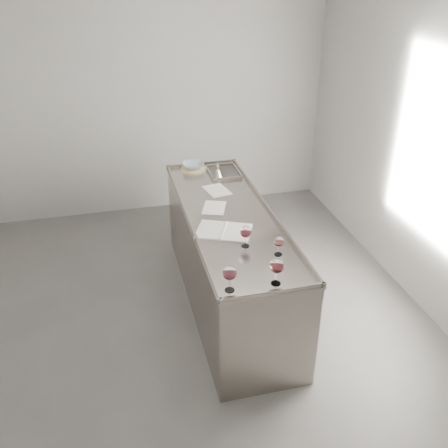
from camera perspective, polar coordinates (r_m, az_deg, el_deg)
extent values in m
cube|color=#4C4A48|center=(4.60, -4.69, -11.89)|extent=(4.50, 5.00, 0.02)
cube|color=#A3A19E|center=(6.19, -9.30, 13.65)|extent=(4.50, 0.02, 2.80)
cube|color=#A3A19E|center=(4.69, 23.09, 6.74)|extent=(0.02, 5.00, 2.80)
cube|color=gray|center=(4.63, 0.56, -4.18)|extent=(0.75, 2.40, 0.92)
cube|color=gray|center=(4.39, 0.58, 0.97)|extent=(0.77, 2.42, 0.02)
cube|color=gray|center=(3.42, 5.62, -7.74)|extent=(0.77, 0.02, 0.03)
cube|color=gray|center=(5.44, -2.57, 6.90)|extent=(0.77, 0.02, 0.03)
cube|color=gray|center=(4.31, -4.11, 0.72)|extent=(0.02, 2.42, 0.03)
cube|color=gray|center=(4.48, 5.12, 1.78)|extent=(0.02, 2.42, 0.03)
cube|color=#595654|center=(5.24, -0.08, 5.80)|extent=(0.30, 0.38, 0.01)
cylinder|color=white|center=(3.44, 0.64, -7.55)|extent=(0.07, 0.07, 0.00)
cylinder|color=white|center=(3.41, 0.64, -6.89)|extent=(0.01, 0.01, 0.09)
ellipsoid|color=white|center=(3.36, 0.65, -5.63)|extent=(0.10, 0.10, 0.10)
cylinder|color=#33060C|center=(3.37, 0.65, -5.94)|extent=(0.07, 0.07, 0.02)
cylinder|color=white|center=(3.93, 2.46, -2.52)|extent=(0.06, 0.06, 0.00)
cylinder|color=white|center=(3.90, 2.47, -1.95)|extent=(0.01, 0.01, 0.09)
ellipsoid|color=white|center=(3.86, 2.49, -0.88)|extent=(0.09, 0.09, 0.10)
cylinder|color=#3D080F|center=(3.87, 2.49, -1.15)|extent=(0.07, 0.07, 0.02)
cylinder|color=white|center=(3.52, 5.93, -6.73)|extent=(0.07, 0.07, 0.00)
cylinder|color=white|center=(3.49, 5.98, -6.06)|extent=(0.01, 0.01, 0.10)
ellipsoid|color=white|center=(3.44, 6.06, -4.77)|extent=(0.10, 0.10, 0.11)
cylinder|color=#3B080A|center=(3.45, 6.04, -5.08)|extent=(0.07, 0.07, 0.02)
cylinder|color=white|center=(3.84, 6.21, -3.46)|extent=(0.06, 0.06, 0.00)
cylinder|color=white|center=(3.82, 6.24, -2.95)|extent=(0.01, 0.01, 0.08)
ellipsoid|color=white|center=(3.78, 6.30, -2.01)|extent=(0.08, 0.08, 0.08)
cylinder|color=#340708|center=(3.79, 6.29, -2.24)|extent=(0.05, 0.05, 0.02)
cube|color=white|center=(4.14, -1.55, -0.65)|extent=(0.32, 0.37, 0.01)
cube|color=white|center=(4.10, 1.52, -0.94)|extent=(0.32, 0.37, 0.01)
cylinder|color=white|center=(4.12, -0.02, -0.72)|extent=(0.14, 0.28, 0.01)
cube|color=white|center=(4.84, -0.81, 3.89)|extent=(0.26, 0.33, 0.00)
cube|color=silver|center=(4.50, -1.12, 1.89)|extent=(0.28, 0.33, 0.00)
cylinder|color=beige|center=(5.32, -3.51, 6.30)|extent=(0.29, 0.29, 0.02)
imported|color=#8D9DA5|center=(5.31, -3.52, 6.68)|extent=(0.24, 0.24, 0.06)
cone|color=#A39C91|center=(5.07, -0.71, 5.73)|extent=(0.12, 0.12, 0.11)
cylinder|color=#A39C91|center=(5.05, -0.72, 6.42)|extent=(0.02, 0.02, 0.03)
cylinder|color=#AB662F|center=(5.04, -0.72, 6.62)|extent=(0.03, 0.03, 0.01)
cone|color=#A39C91|center=(5.03, -0.72, 6.88)|extent=(0.02, 0.02, 0.04)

